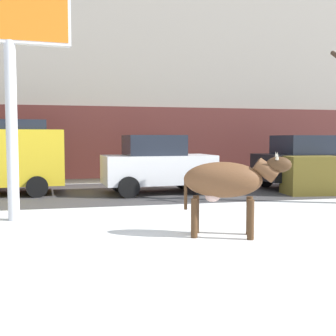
{
  "coord_description": "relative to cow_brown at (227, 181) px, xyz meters",
  "views": [
    {
      "loc": [
        -1.5,
        -5.9,
        1.76
      ],
      "look_at": [
        0.55,
        3.09,
        1.1
      ],
      "focal_mm": 44.5,
      "sensor_mm": 36.0,
      "label": 1
    }
  ],
  "objects": [
    {
      "name": "car_black_hatchback",
      "position": [
        5.25,
        6.09,
        -0.07
      ],
      "size": [
        3.61,
        2.11,
        1.86
      ],
      "color": "black",
      "rests_on": "ground"
    },
    {
      "name": "car_white_hatchback",
      "position": [
        -0.05,
        6.07,
        -0.07
      ],
      "size": [
        3.61,
        2.11,
        1.86
      ],
      "color": "white",
      "rests_on": "ground"
    },
    {
      "name": "building_facade",
      "position": [
        -1.16,
        12.44,
        5.49
      ],
      "size": [
        44.0,
        6.1,
        13.0
      ],
      "color": "#A39989",
      "rests_on": "ground"
    },
    {
      "name": "pedestrian_by_cars",
      "position": [
        8.04,
        9.22,
        -0.11
      ],
      "size": [
        0.36,
        0.24,
        1.73
      ],
      "color": "#282833",
      "rests_on": "ground"
    },
    {
      "name": "dumpster",
      "position": [
        4.65,
        4.72,
        -0.39
      ],
      "size": [
        1.81,
        1.28,
        1.2
      ],
      "primitive_type": "cube",
      "rotation": [
        0.0,
        0.0,
        -0.11
      ],
      "color": "brown",
      "rests_on": "ground"
    },
    {
      "name": "pedestrian_near_billboard",
      "position": [
        1.34,
        9.22,
        -0.11
      ],
      "size": [
        0.36,
        0.24,
        1.73
      ],
      "color": "#282833",
      "rests_on": "ground"
    },
    {
      "name": "ground_plane",
      "position": [
        -1.16,
        -1.06,
        -0.99
      ],
      "size": [
        120.0,
        120.0,
        0.0
      ],
      "primitive_type": "plane",
      "color": "white"
    },
    {
      "name": "cow_brown",
      "position": [
        0.0,
        0.0,
        0.0
      ],
      "size": [
        1.91,
        1.07,
        1.54
      ],
      "color": "brown",
      "rests_on": "ground"
    },
    {
      "name": "road_strip",
      "position": [
        -1.16,
        6.51,
        -0.99
      ],
      "size": [
        60.0,
        5.6,
        0.01
      ],
      "primitive_type": "cube",
      "color": "#423F3F",
      "rests_on": "ground"
    },
    {
      "name": "billboard",
      "position": [
        -3.93,
        2.4,
        3.32
      ],
      "size": [
        2.53,
        0.37,
        5.56
      ],
      "color": "silver",
      "rests_on": "ground"
    }
  ]
}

